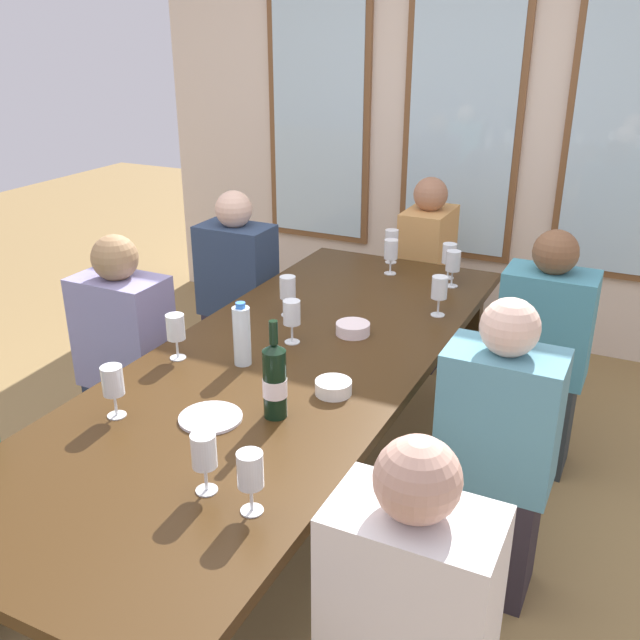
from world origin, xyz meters
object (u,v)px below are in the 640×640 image
(tasting_bowl_0, at_px, (333,387))
(wine_glass_1, at_px, (392,241))
(wine_glass_3, at_px, (439,289))
(wine_glass_5, at_px, (250,471))
(seated_person_1, at_px, (495,460))
(wine_glass_4, at_px, (288,288))
(seated_person_0, at_px, (127,366))
(wine_glass_9, at_px, (113,383))
(tasting_bowl_1, at_px, (353,329))
(white_plate_0, at_px, (211,418))
(wine_glass_7, at_px, (449,254))
(wine_glass_2, at_px, (292,315))
(water_bottle, at_px, (242,335))
(wine_glass_10, at_px, (176,329))
(dining_table, at_px, (286,375))
(seated_person_6, at_px, (426,278))
(seated_person_2, at_px, (238,299))
(wine_glass_6, at_px, (453,262))
(wine_bottle_1, at_px, (275,380))
(wine_glass_0, at_px, (392,251))
(wine_glass_8, at_px, (204,452))
(seated_person_3, at_px, (541,359))

(tasting_bowl_0, height_order, wine_glass_1, wine_glass_1)
(wine_glass_3, bearing_deg, wine_glass_5, -91.19)
(wine_glass_3, bearing_deg, seated_person_1, -57.10)
(wine_glass_4, distance_m, seated_person_1, 1.11)
(seated_person_0, bearing_deg, wine_glass_9, -50.66)
(tasting_bowl_1, distance_m, wine_glass_5, 1.16)
(white_plate_0, xyz_separation_m, wine_glass_7, (0.28, 1.62, 0.12))
(wine_glass_3, xyz_separation_m, wine_glass_5, (-0.03, -1.48, 0.00))
(seated_person_0, bearing_deg, wine_glass_2, 9.24)
(water_bottle, relative_size, wine_glass_10, 1.38)
(wine_glass_4, bearing_deg, wine_glass_2, -58.37)
(dining_table, distance_m, seated_person_6, 1.69)
(wine_glass_5, bearing_deg, seated_person_2, 123.37)
(tasting_bowl_1, xyz_separation_m, wine_glass_6, (0.20, 0.71, 0.10))
(wine_glass_4, bearing_deg, white_plate_0, -77.67)
(wine_glass_1, height_order, wine_glass_6, same)
(tasting_bowl_1, bearing_deg, wine_glass_6, 74.67)
(wine_bottle_1, relative_size, wine_glass_3, 1.88)
(tasting_bowl_1, bearing_deg, wine_bottle_1, -87.06)
(wine_glass_0, height_order, wine_glass_4, same)
(wine_glass_8, xyz_separation_m, seated_person_6, (-0.19, 2.47, -0.34))
(water_bottle, xyz_separation_m, wine_glass_1, (0.06, 1.35, 0.00))
(white_plate_0, relative_size, wine_glass_6, 1.16)
(wine_bottle_1, height_order, wine_glass_8, wine_bottle_1)
(white_plate_0, height_order, seated_person_1, seated_person_1)
(wine_glass_3, relative_size, wine_glass_4, 1.00)
(seated_person_2, bearing_deg, wine_glass_8, -60.01)
(wine_glass_2, relative_size, wine_glass_4, 1.00)
(wine_bottle_1, relative_size, wine_glass_5, 1.88)
(water_bottle, relative_size, wine_glass_2, 1.38)
(wine_glass_2, bearing_deg, wine_bottle_1, -67.25)
(tasting_bowl_1, bearing_deg, seated_person_2, 147.29)
(wine_bottle_1, relative_size, wine_glass_9, 1.88)
(wine_glass_8, xyz_separation_m, wine_glass_10, (-0.56, 0.63, -0.00))
(dining_table, height_order, wine_glass_9, wine_glass_9)
(wine_glass_7, bearing_deg, wine_glass_9, -108.00)
(tasting_bowl_1, relative_size, seated_person_1, 0.12)
(dining_table, height_order, wine_glass_1, wine_glass_1)
(wine_glass_1, xyz_separation_m, wine_glass_6, (0.39, -0.21, 0.00))
(seated_person_1, bearing_deg, water_bottle, -172.98)
(white_plate_0, distance_m, seated_person_2, 1.62)
(seated_person_3, bearing_deg, wine_glass_3, -152.17)
(water_bottle, height_order, wine_glass_8, water_bottle)
(wine_bottle_1, distance_m, water_bottle, 0.40)
(water_bottle, xyz_separation_m, wine_glass_7, (0.40, 1.24, 0.01))
(tasting_bowl_0, xyz_separation_m, wine_glass_6, (0.06, 1.19, 0.10))
(wine_glass_4, height_order, seated_person_2, seated_person_2)
(wine_glass_6, bearing_deg, seated_person_1, -65.34)
(wine_glass_9, bearing_deg, water_bottle, 71.78)
(dining_table, relative_size, seated_person_1, 2.40)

